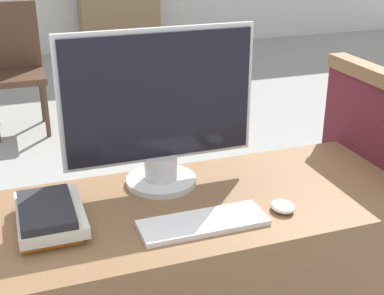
{
  "coord_description": "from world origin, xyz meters",
  "views": [
    {
      "loc": [
        -0.51,
        -1.08,
        1.58
      ],
      "look_at": [
        -0.04,
        0.26,
        0.97
      ],
      "focal_mm": 50.0,
      "sensor_mm": 36.0,
      "label": 1
    }
  ],
  "objects_px": {
    "book_stack": "(49,216)",
    "far_chair": "(14,62)",
    "mouse": "(283,206)",
    "keyboard": "(203,223)",
    "monitor": "(159,111)"
  },
  "relations": [
    {
      "from": "keyboard",
      "to": "mouse",
      "type": "relative_size",
      "value": 4.47
    },
    {
      "from": "monitor",
      "to": "book_stack",
      "type": "bearing_deg",
      "value": -156.59
    },
    {
      "from": "far_chair",
      "to": "keyboard",
      "type": "bearing_deg",
      "value": -101.64
    },
    {
      "from": "far_chair",
      "to": "monitor",
      "type": "bearing_deg",
      "value": -101.6
    },
    {
      "from": "monitor",
      "to": "mouse",
      "type": "distance_m",
      "value": 0.48
    },
    {
      "from": "monitor",
      "to": "far_chair",
      "type": "xyz_separation_m",
      "value": [
        -0.38,
        2.84,
        -0.48
      ]
    },
    {
      "from": "keyboard",
      "to": "book_stack",
      "type": "height_order",
      "value": "book_stack"
    },
    {
      "from": "book_stack",
      "to": "far_chair",
      "type": "height_order",
      "value": "far_chair"
    },
    {
      "from": "monitor",
      "to": "book_stack",
      "type": "distance_m",
      "value": 0.46
    },
    {
      "from": "monitor",
      "to": "far_chair",
      "type": "height_order",
      "value": "monitor"
    },
    {
      "from": "mouse",
      "to": "book_stack",
      "type": "xyz_separation_m",
      "value": [
        -0.67,
        0.13,
        0.02
      ]
    },
    {
      "from": "keyboard",
      "to": "book_stack",
      "type": "bearing_deg",
      "value": 162.19
    },
    {
      "from": "mouse",
      "to": "far_chair",
      "type": "relative_size",
      "value": 0.08
    },
    {
      "from": "monitor",
      "to": "book_stack",
      "type": "height_order",
      "value": "monitor"
    },
    {
      "from": "monitor",
      "to": "keyboard",
      "type": "relative_size",
      "value": 1.69
    }
  ]
}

